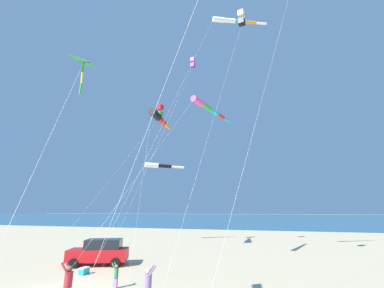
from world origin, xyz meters
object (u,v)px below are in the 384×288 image
at_px(kite_delta_orange_high_right, 84,63).
at_px(person_bystander_far, 68,282).
at_px(kite_windsock_purple_drifting, 159,118).
at_px(person_child_grey_jacket, 148,283).
at_px(kite_windsock_rainbow_low_near, 232,21).
at_px(kite_box_striped_overhead, 192,63).
at_px(kite_box_yellow_midlevel, 241,18).
at_px(person_child_green_jacket, 116,274).
at_px(parked_car, 100,252).
at_px(kite_windsock_blue_topmost, 159,166).
at_px(kite_windsock_white_trailing, 208,108).
at_px(kite_box_teal_far_right, 160,111).
at_px(cooler_box, 84,271).

bearing_deg(kite_delta_orange_high_right, person_bystander_far, -144.22).
bearing_deg(kite_windsock_purple_drifting, person_child_grey_jacket, 23.61).
bearing_deg(kite_windsock_rainbow_low_near, kite_delta_orange_high_right, -17.45).
relative_size(kite_box_striped_overhead, kite_box_yellow_midlevel, 1.08).
xyz_separation_m(person_child_green_jacket, kite_windsock_rainbow_low_near, (-7.52, 6.13, 20.99)).
height_order(person_child_green_jacket, kite_windsock_rainbow_low_near, kite_windsock_rainbow_low_near).
distance_m(parked_car, kite_windsock_rainbow_low_near, 23.43).
bearing_deg(kite_windsock_blue_topmost, kite_windsock_white_trailing, 40.75).
distance_m(kite_box_striped_overhead, kite_box_teal_far_right, 7.08).
xyz_separation_m(person_child_green_jacket, person_child_grey_jacket, (1.85, 2.79, 0.20)).
bearing_deg(kite_windsock_white_trailing, person_child_green_jacket, -27.52).
bearing_deg(cooler_box, kite_windsock_purple_drifting, 174.41).
xyz_separation_m(parked_car, kite_delta_orange_high_right, (10.89, 6.25, 8.40)).
distance_m(cooler_box, person_child_grey_jacket, 7.55).
relative_size(cooler_box, kite_delta_orange_high_right, 0.06).
xyz_separation_m(person_bystander_far, kite_windsock_rainbow_low_near, (-10.44, 6.66, 20.71)).
distance_m(kite_windsock_white_trailing, kite_windsock_blue_topmost, 14.74).
distance_m(kite_delta_orange_high_right, kite_windsock_blue_topmost, 25.38).
bearing_deg(kite_windsock_blue_topmost, person_child_green_jacket, 17.72).
distance_m(person_child_grey_jacket, kite_box_yellow_midlevel, 20.28).
bearing_deg(kite_windsock_rainbow_low_near, person_child_grey_jacket, -19.62).
height_order(person_child_grey_jacket, kite_box_yellow_midlevel, kite_box_yellow_midlevel).
bearing_deg(person_child_green_jacket, kite_windsock_purple_drifting, -165.68).
height_order(kite_windsock_white_trailing, kite_windsock_blue_topmost, kite_windsock_white_trailing).
height_order(person_child_green_jacket, kite_box_teal_far_right, kite_box_teal_far_right).
distance_m(cooler_box, person_child_green_jacket, 4.21).
bearing_deg(kite_box_yellow_midlevel, kite_windsock_white_trailing, -122.21).
distance_m(person_child_green_jacket, kite_box_striped_overhead, 24.02).
xyz_separation_m(person_child_green_jacket, kite_windsock_white_trailing, (-7.07, 3.68, 12.03)).
relative_size(kite_windsock_purple_drifting, kite_box_yellow_midlevel, 0.73).
height_order(person_child_grey_jacket, kite_windsock_white_trailing, kite_windsock_white_trailing).
xyz_separation_m(person_child_green_jacket, person_bystander_far, (2.93, -0.53, 0.28)).
xyz_separation_m(kite_box_teal_far_right, kite_windsock_rainbow_low_near, (6.58, 10.20, 5.54)).
relative_size(cooler_box, kite_windsock_rainbow_low_near, 0.03).
height_order(parked_car, kite_box_yellow_midlevel, kite_box_yellow_midlevel).
bearing_deg(kite_windsock_purple_drifting, kite_box_teal_far_right, -158.03).
distance_m(person_bystander_far, kite_windsock_purple_drifting, 19.05).
bearing_deg(cooler_box, kite_windsock_rainbow_low_near, 119.20).
distance_m(cooler_box, kite_windsock_white_trailing, 15.33).
xyz_separation_m(kite_windsock_blue_topmost, kite_windsock_purple_drifting, (7.16, 2.99, 4.02)).
height_order(kite_windsock_rainbow_low_near, kite_windsock_blue_topmost, kite_windsock_rainbow_low_near).
distance_m(person_child_grey_jacket, kite_windsock_blue_topmost, 23.44).
bearing_deg(person_bystander_far, kite_box_teal_far_right, -168.23).
distance_m(person_bystander_far, kite_box_teal_far_right, 23.07).
xyz_separation_m(cooler_box, kite_windsock_rainbow_low_near, (-5.46, 9.76, 21.46)).
relative_size(kite_box_striped_overhead, kite_delta_orange_high_right, 2.27).
bearing_deg(person_bystander_far, person_child_green_jacket, 169.76).
xyz_separation_m(person_child_green_jacket, kite_windsock_blue_topmost, (-18.03, -5.76, 9.21)).
relative_size(person_child_grey_jacket, kite_delta_orange_high_right, 0.17).
height_order(person_child_grey_jacket, kite_box_striped_overhead, kite_box_striped_overhead).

